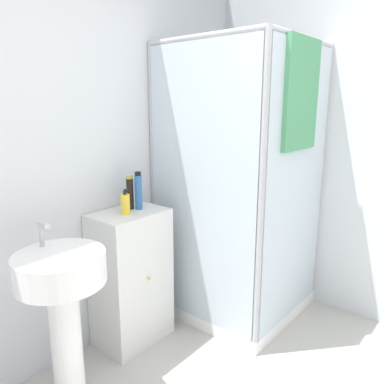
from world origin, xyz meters
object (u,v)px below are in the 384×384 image
Objects in this scene: sink at (63,299)px; shampoo_bottle_blue at (138,191)px; soap_dispenser at (125,204)px; shampoo_bottle_tall_black at (130,193)px.

shampoo_bottle_blue reaches higher than sink.
shampoo_bottle_tall_black is (0.10, 0.07, 0.04)m from soap_dispenser.
soap_dispenser is 0.15m from shampoo_bottle_blue.
sink is 0.83m from shampoo_bottle_blue.
soap_dispenser reaches higher than sink.
shampoo_bottle_tall_black reaches higher than soap_dispenser.
shampoo_bottle_blue is (0.13, 0.03, 0.05)m from soap_dispenser.
sink is 6.24× the size of soap_dispenser.
shampoo_bottle_tall_black is 0.06m from shampoo_bottle_blue.
shampoo_bottle_blue reaches higher than shampoo_bottle_tall_black.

